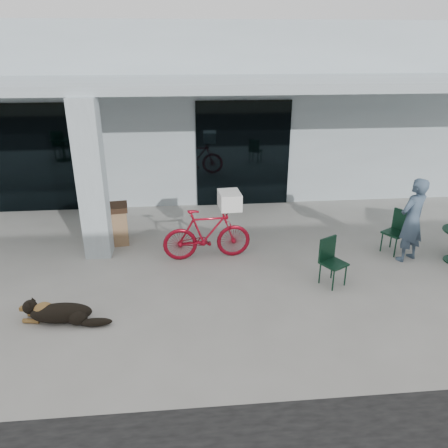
{
  "coord_description": "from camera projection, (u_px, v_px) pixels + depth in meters",
  "views": [
    {
      "loc": [
        0.28,
        -5.94,
        4.04
      ],
      "look_at": [
        0.96,
        1.25,
        1.0
      ],
      "focal_mm": 35.0,
      "sensor_mm": 36.0,
      "label": 1
    }
  ],
  "objects": [
    {
      "name": "cafe_chair_far_a",
      "position": [
        334.0,
        263.0,
        7.68
      ],
      "size": [
        0.55,
        0.56,
        0.86
      ],
      "primitive_type": null,
      "rotation": [
        0.0,
        0.0,
        0.52
      ],
      "color": "#133825",
      "rests_on": "ground"
    },
    {
      "name": "column",
      "position": [
        92.0,
        181.0,
        8.37
      ],
      "size": [
        0.5,
        0.5,
        3.12
      ],
      "primitive_type": "cube",
      "color": "silver",
      "rests_on": "ground"
    },
    {
      "name": "storefront_glass_left",
      "position": [
        42.0,
        159.0,
        10.77
      ],
      "size": [
        2.8,
        0.06,
        2.7
      ],
      "primitive_type": "cube",
      "color": "black",
      "rests_on": "ground"
    },
    {
      "name": "trash_receptacle",
      "position": [
        117.0,
        224.0,
        9.29
      ],
      "size": [
        0.57,
        0.57,
        0.87
      ],
      "primitive_type": null,
      "rotation": [
        0.0,
        0.0,
        0.13
      ],
      "color": "olive",
      "rests_on": "ground"
    },
    {
      "name": "person",
      "position": [
        412.0,
        220.0,
        8.41
      ],
      "size": [
        0.73,
        0.63,
        1.69
      ],
      "primitive_type": "imported",
      "rotation": [
        0.0,
        0.0,
        3.59
      ],
      "color": "#3F536A",
      "rests_on": "ground"
    },
    {
      "name": "dog",
      "position": [
        61.0,
        312.0,
        6.72
      ],
      "size": [
        1.13,
        0.54,
        0.36
      ],
      "primitive_type": null,
      "rotation": [
        0.0,
        0.0,
        -0.17
      ],
      "color": "black",
      "rests_on": "ground"
    },
    {
      "name": "ground",
      "position": [
        172.0,
        314.0,
        6.99
      ],
      "size": [
        80.0,
        80.0,
        0.0
      ],
      "primitive_type": "plane",
      "color": "#ABA9A1",
      "rests_on": "ground"
    },
    {
      "name": "storefront_glass_right",
      "position": [
        243.0,
        154.0,
        11.2
      ],
      "size": [
        2.4,
        0.06,
        2.7
      ],
      "primitive_type": "cube",
      "color": "black",
      "rests_on": "ground"
    },
    {
      "name": "bicycle",
      "position": [
        207.0,
        234.0,
        8.59
      ],
      "size": [
        1.77,
        0.62,
        1.05
      ],
      "primitive_type": "imported",
      "rotation": [
        0.0,
        0.0,
        1.64
      ],
      "color": "#A90D23",
      "rests_on": "ground"
    },
    {
      "name": "cafe_chair_far_b",
      "position": [
        395.0,
        232.0,
        8.86
      ],
      "size": [
        0.58,
        0.57,
        0.89
      ],
      "primitive_type": null,
      "rotation": [
        0.0,
        0.0,
        -1.05
      ],
      "color": "#133825",
      "rests_on": "ground"
    },
    {
      "name": "building",
      "position": [
        173.0,
        102.0,
        13.92
      ],
      "size": [
        22.0,
        7.0,
        4.5
      ],
      "primitive_type": "cube",
      "color": "silver",
      "rests_on": "ground"
    },
    {
      "name": "overhang",
      "position": [
        168.0,
        84.0,
        9.05
      ],
      "size": [
        22.0,
        2.8,
        0.18
      ],
      "primitive_type": "cube",
      "color": "silver",
      "rests_on": "column"
    },
    {
      "name": "laundry_basket",
      "position": [
        230.0,
        200.0,
        8.4
      ],
      "size": [
        0.44,
        0.57,
        0.32
      ],
      "primitive_type": "cube",
      "rotation": [
        0.0,
        0.0,
        1.64
      ],
      "color": "white",
      "rests_on": "bicycle"
    }
  ]
}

